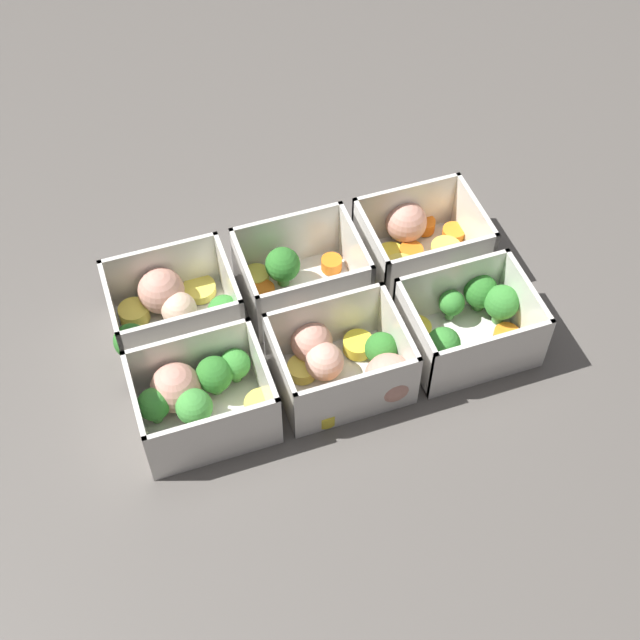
{
  "coord_description": "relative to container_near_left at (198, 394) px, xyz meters",
  "views": [
    {
      "loc": [
        -0.19,
        -0.55,
        0.77
      ],
      "look_at": [
        0.0,
        0.0,
        0.03
      ],
      "focal_mm": 50.0,
      "sensor_mm": 36.0,
      "label": 1
    }
  ],
  "objects": [
    {
      "name": "container_near_center",
      "position": [
        0.15,
        -0.01,
        -0.0
      ],
      "size": [
        0.14,
        0.13,
        0.07
      ],
      "color": "silver",
      "rests_on": "ground_plane"
    },
    {
      "name": "container_far_left",
      "position": [
        0.0,
        0.12,
        -0.0
      ],
      "size": [
        0.14,
        0.11,
        0.07
      ],
      "color": "silver",
      "rests_on": "ground_plane"
    },
    {
      "name": "ground_plane",
      "position": [
        0.15,
        0.05,
        -0.03
      ],
      "size": [
        4.0,
        4.0,
        0.0
      ],
      "primitive_type": "plane",
      "color": "#56514C"
    },
    {
      "name": "container_far_right",
      "position": [
        0.29,
        0.12,
        -0.0
      ],
      "size": [
        0.14,
        0.13,
        0.07
      ],
      "color": "silver",
      "rests_on": "ground_plane"
    },
    {
      "name": "container_near_left",
      "position": [
        0.0,
        0.0,
        0.0
      ],
      "size": [
        0.14,
        0.11,
        0.07
      ],
      "color": "silver",
      "rests_on": "ground_plane"
    },
    {
      "name": "container_near_right",
      "position": [
        0.29,
        -0.01,
        -0.0
      ],
      "size": [
        0.13,
        0.11,
        0.07
      ],
      "color": "silver",
      "rests_on": "ground_plane"
    },
    {
      "name": "container_far_center",
      "position": [
        0.14,
        0.11,
        -0.0
      ],
      "size": [
        0.13,
        0.11,
        0.07
      ],
      "color": "silver",
      "rests_on": "ground_plane"
    }
  ]
}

